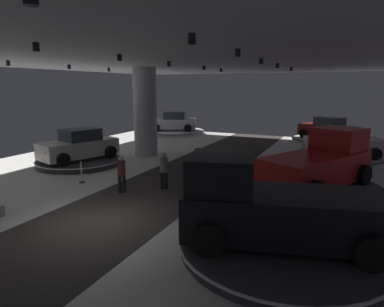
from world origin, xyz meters
The scene contains 18 objects.
ground centered at (0.00, 0.00, -0.02)m, with size 24.00×44.00×0.06m.
ceiling_with_spotlights centered at (0.00, 0.00, 5.55)m, with size 24.00×44.00×0.39m.
column_left centered at (-4.42, 9.97, 2.75)m, with size 1.45×1.45×5.50m.
display_platform_deep_left centered at (-7.49, 19.49, 0.18)m, with size 5.81×5.81×0.32m.
display_car_deep_left centered at (-7.46, 19.50, 1.09)m, with size 4.57×3.33×1.71m.
display_platform_mid_left centered at (-6.47, 6.20, 0.18)m, with size 4.72×4.72×0.32m.
display_car_mid_left centered at (-6.46, 6.23, 1.08)m, with size 3.20×4.55×1.71m.
display_platform_far_right centered at (7.04, 13.29, 0.18)m, with size 4.56×4.56×0.33m.
display_car_far_right centered at (7.01, 13.28, 1.10)m, with size 4.56×3.24×1.71m.
display_platform_mid_right centered at (6.09, 6.30, 0.16)m, with size 5.68×5.68×0.29m.
pickup_truck_mid_right centered at (6.24, 6.59, 1.23)m, with size 4.38×5.68×2.30m.
display_platform_near_right centered at (5.79, 0.67, 0.15)m, with size 5.68×5.68×0.27m.
pickup_truck_near_right centered at (5.48, 0.59, 1.21)m, with size 5.66×3.69×2.30m.
display_platform_deep_right centered at (5.79, 20.24, 0.16)m, with size 5.32×5.32×0.29m.
display_car_deep_right centered at (5.82, 20.22, 1.06)m, with size 4.56×3.60×1.71m.
visitor_walking_near centered at (0.16, 4.16, 0.91)m, with size 0.32×0.32×1.59m.
visitor_walking_far centered at (-1.16, 2.94, 0.91)m, with size 0.32×0.32×1.59m.
stanchion_a centered at (-3.76, 3.41, 0.37)m, with size 0.28×0.28×1.01m.
Camera 1 is at (7.08, -8.04, 4.38)m, focal length 31.48 mm.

